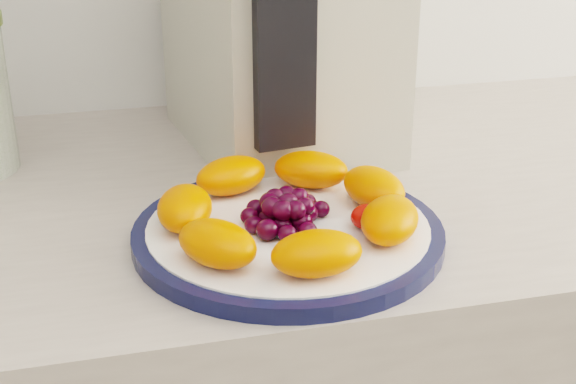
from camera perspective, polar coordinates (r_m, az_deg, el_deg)
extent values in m
cylinder|color=#0D1234|center=(0.75, 0.00, -2.99)|extent=(0.29, 0.29, 0.01)
cylinder|color=white|center=(0.75, 0.00, -2.92)|extent=(0.26, 0.26, 0.02)
cube|color=black|center=(0.80, -0.29, 12.48)|extent=(0.07, 0.03, 0.27)
ellipsoid|color=#FF5100|center=(0.78, 6.13, 0.32)|extent=(0.07, 0.09, 0.04)
ellipsoid|color=#FF5100|center=(0.82, 1.64, 1.61)|extent=(0.09, 0.08, 0.04)
ellipsoid|color=#FF5100|center=(0.81, -4.06, 1.18)|extent=(0.09, 0.08, 0.04)
ellipsoid|color=#FF5100|center=(0.74, -7.35, -1.14)|extent=(0.07, 0.09, 0.04)
ellipsoid|color=#FF5100|center=(0.67, -5.05, -3.66)|extent=(0.09, 0.09, 0.04)
ellipsoid|color=#FF5100|center=(0.65, 2.05, -4.38)|extent=(0.08, 0.05, 0.04)
ellipsoid|color=#FF5100|center=(0.72, 7.25, -1.97)|extent=(0.08, 0.09, 0.04)
ellipsoid|color=black|center=(0.74, 0.00, -1.70)|extent=(0.02, 0.02, 0.02)
ellipsoid|color=black|center=(0.74, 1.36, -1.51)|extent=(0.02, 0.02, 0.02)
ellipsoid|color=black|center=(0.76, 0.38, -1.16)|extent=(0.02, 0.02, 0.02)
ellipsoid|color=black|center=(0.75, -0.97, -1.25)|extent=(0.02, 0.02, 0.02)
ellipsoid|color=black|center=(0.74, -1.38, -1.86)|extent=(0.02, 0.02, 0.02)
ellipsoid|color=black|center=(0.72, -0.40, -2.36)|extent=(0.02, 0.02, 0.02)
ellipsoid|color=black|center=(0.73, 1.00, -2.11)|extent=(0.02, 0.02, 0.02)
ellipsoid|color=black|center=(0.76, 2.35, -1.22)|extent=(0.02, 0.02, 0.02)
ellipsoid|color=black|center=(0.77, 1.36, -0.76)|extent=(0.02, 0.02, 0.02)
ellipsoid|color=black|center=(0.77, 0.04, -0.57)|extent=(0.02, 0.02, 0.02)
ellipsoid|color=black|center=(0.77, -1.29, -0.69)|extent=(0.02, 0.02, 0.02)
ellipsoid|color=black|center=(0.76, -2.31, -1.16)|extent=(0.02, 0.02, 0.02)
ellipsoid|color=black|center=(0.74, -2.75, -1.74)|extent=(0.02, 0.02, 0.02)
ellipsoid|color=black|center=(0.73, -2.46, -2.35)|extent=(0.02, 0.02, 0.02)
ellipsoid|color=black|center=(0.71, -1.47, -2.70)|extent=(0.02, 0.02, 0.02)
ellipsoid|color=black|center=(0.71, -0.05, -2.99)|extent=(0.02, 0.02, 0.02)
ellipsoid|color=black|center=(0.71, 1.39, -2.81)|extent=(0.02, 0.02, 0.02)
ellipsoid|color=black|center=(0.73, 0.00, -0.78)|extent=(0.02, 0.02, 0.02)
ellipsoid|color=black|center=(0.75, 0.78, -0.35)|extent=(0.02, 0.02, 0.02)
ellipsoid|color=black|center=(0.75, -0.09, -0.24)|extent=(0.02, 0.02, 0.02)
ellipsoid|color=black|center=(0.75, -0.92, -0.40)|extent=(0.02, 0.02, 0.02)
ellipsoid|color=black|center=(0.74, -1.34, -0.73)|extent=(0.02, 0.02, 0.02)
ellipsoid|color=black|center=(0.73, -1.13, -1.08)|extent=(0.02, 0.02, 0.02)
ellipsoid|color=black|center=(0.72, -0.38, -1.31)|extent=(0.02, 0.02, 0.02)
ellipsoid|color=black|center=(0.72, 0.56, -1.30)|extent=(0.02, 0.02, 0.02)
ellipsoid|color=black|center=(0.73, 1.22, -1.04)|extent=(0.02, 0.02, 0.02)
ellipsoid|color=red|center=(0.74, 5.62, -1.75)|extent=(0.03, 0.03, 0.02)
ellipsoid|color=red|center=(0.75, 7.53, -1.31)|extent=(0.03, 0.03, 0.02)
ellipsoid|color=red|center=(0.72, 7.26, -2.45)|extent=(0.04, 0.04, 0.02)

